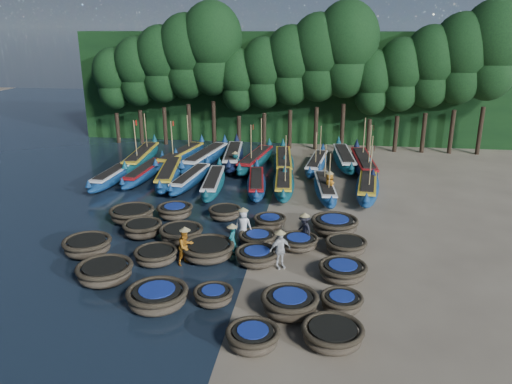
# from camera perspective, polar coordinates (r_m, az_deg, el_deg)

# --- Properties ---
(ground) EXTENTS (120.00, 120.00, 0.00)m
(ground) POSITION_cam_1_polar(r_m,az_deg,el_deg) (26.20, 0.30, -5.02)
(ground) COLOR gray
(ground) RESTS_ON ground
(foliage_wall) EXTENTS (40.00, 3.00, 10.00)m
(foliage_wall) POSITION_cam_1_polar(r_m,az_deg,el_deg) (47.74, 4.17, 11.83)
(foliage_wall) COLOR black
(foliage_wall) RESTS_ON ground
(coracle_3) EXTENTS (2.26, 2.26, 0.74)m
(coracle_3) POSITION_cam_1_polar(r_m,az_deg,el_deg) (17.53, -0.36, -16.29)
(coracle_3) COLOR brown
(coracle_3) RESTS_ON ground
(coracle_4) EXTENTS (2.30, 2.30, 0.75)m
(coracle_4) POSITION_cam_1_polar(r_m,az_deg,el_deg) (17.88, 8.75, -15.79)
(coracle_4) COLOR brown
(coracle_4) RESTS_ON ground
(coracle_5) EXTENTS (2.93, 2.93, 0.82)m
(coracle_5) POSITION_cam_1_polar(r_m,az_deg,el_deg) (22.46, -16.89, -8.74)
(coracle_5) COLOR brown
(coracle_5) RESTS_ON ground
(coracle_6) EXTENTS (2.68, 2.68, 0.83)m
(coracle_6) POSITION_cam_1_polar(r_m,az_deg,el_deg) (20.05, -11.21, -11.68)
(coracle_6) COLOR brown
(coracle_6) RESTS_ON ground
(coracle_7) EXTENTS (1.92, 1.92, 0.63)m
(coracle_7) POSITION_cam_1_polar(r_m,az_deg,el_deg) (20.07, -4.88, -11.71)
(coracle_7) COLOR brown
(coracle_7) RESTS_ON ground
(coracle_8) EXTENTS (2.25, 2.25, 0.83)m
(coracle_8) POSITION_cam_1_polar(r_m,az_deg,el_deg) (19.32, 3.88, -12.57)
(coracle_8) COLOR brown
(coracle_8) RESTS_ON ground
(coracle_9) EXTENTS (2.00, 2.00, 0.66)m
(coracle_9) POSITION_cam_1_polar(r_m,az_deg,el_deg) (19.82, 9.76, -12.29)
(coracle_9) COLOR brown
(coracle_9) RESTS_ON ground
(coracle_10) EXTENTS (2.83, 2.83, 0.85)m
(coracle_10) POSITION_cam_1_polar(r_m,az_deg,el_deg) (25.19, -18.71, -5.86)
(coracle_10) COLOR brown
(coracle_10) RESTS_ON ground
(coracle_11) EXTENTS (2.49, 2.49, 0.70)m
(coracle_11) POSITION_cam_1_polar(r_m,az_deg,el_deg) (23.57, -11.36, -7.12)
(coracle_11) COLOR brown
(coracle_11) RESTS_ON ground
(coracle_12) EXTENTS (2.51, 2.51, 0.84)m
(coracle_12) POSITION_cam_1_polar(r_m,az_deg,el_deg) (23.56, -5.52, -6.63)
(coracle_12) COLOR brown
(coracle_12) RESTS_ON ground
(coracle_13) EXTENTS (2.12, 2.12, 0.72)m
(coracle_13) POSITION_cam_1_polar(r_m,az_deg,el_deg) (23.00, 0.11, -7.36)
(coracle_13) COLOR brown
(coracle_13) RESTS_ON ground
(coracle_14) EXTENTS (2.26, 2.26, 0.71)m
(coracle_14) POSITION_cam_1_polar(r_m,az_deg,el_deg) (22.06, 9.89, -8.86)
(coracle_14) COLOR brown
(coracle_14) RESTS_ON ground
(coracle_15) EXTENTS (2.05, 2.05, 0.81)m
(coracle_15) POSITION_cam_1_polar(r_m,az_deg,el_deg) (26.52, -12.84, -4.12)
(coracle_15) COLOR brown
(coracle_15) RESTS_ON ground
(coracle_16) EXTENTS (2.51, 2.51, 0.83)m
(coracle_16) POSITION_cam_1_polar(r_m,az_deg,el_deg) (25.50, -8.54, -4.75)
(coracle_16) COLOR brown
(coracle_16) RESTS_ON ground
(coracle_17) EXTENTS (1.92, 1.92, 0.66)m
(coracle_17) POSITION_cam_1_polar(r_m,az_deg,el_deg) (24.92, 0.17, -5.34)
(coracle_17) COLOR brown
(coracle_17) RESTS_ON ground
(coracle_18) EXTENTS (2.02, 2.02, 0.64)m
(coracle_18) POSITION_cam_1_polar(r_m,az_deg,el_deg) (24.65, 4.87, -5.72)
(coracle_18) COLOR brown
(coracle_18) RESTS_ON ground
(coracle_19) EXTENTS (2.18, 2.18, 0.71)m
(coracle_19) POSITION_cam_1_polar(r_m,az_deg,el_deg) (24.46, 10.24, -6.07)
(coracle_19) COLOR brown
(coracle_19) RESTS_ON ground
(coracle_20) EXTENTS (2.60, 2.60, 0.81)m
(coracle_20) POSITION_cam_1_polar(r_m,az_deg,el_deg) (28.68, -13.99, -2.47)
(coracle_20) COLOR brown
(coracle_20) RESTS_ON ground
(coracle_21) EXTENTS (2.42, 2.42, 0.78)m
(coracle_21) POSITION_cam_1_polar(r_m,az_deg,el_deg) (28.70, -9.25, -2.17)
(coracle_21) COLOR brown
(coracle_21) RESTS_ON ground
(coracle_22) EXTENTS (2.17, 2.17, 0.71)m
(coracle_22) POSITION_cam_1_polar(r_m,az_deg,el_deg) (28.27, -3.58, -2.38)
(coracle_22) COLOR brown
(coracle_22) RESTS_ON ground
(coracle_23) EXTENTS (2.18, 2.18, 0.67)m
(coracle_23) POSITION_cam_1_polar(r_m,az_deg,el_deg) (27.03, 1.59, -3.39)
(coracle_23) COLOR brown
(coracle_23) RESTS_ON ground
(coracle_24) EXTENTS (2.78, 2.78, 0.84)m
(coracle_24) POSITION_cam_1_polar(r_m,az_deg,el_deg) (26.65, 8.97, -3.72)
(coracle_24) COLOR brown
(coracle_24) RESTS_ON ground
(long_boat_0) EXTENTS (1.72, 7.93, 1.40)m
(long_boat_0) POSITION_cam_1_polar(r_m,az_deg,el_deg) (36.34, -15.75, 1.91)
(long_boat_0) COLOR #155173
(long_boat_0) RESTS_ON ground
(long_boat_1) EXTENTS (1.68, 7.46, 1.31)m
(long_boat_1) POSITION_cam_1_polar(r_m,az_deg,el_deg) (36.42, -12.63, 2.15)
(long_boat_1) COLOR #155173
(long_boat_1) RESTS_ON ground
(long_boat_2) EXTENTS (2.87, 8.44, 1.51)m
(long_boat_2) POSITION_cam_1_polar(r_m,az_deg,el_deg) (35.59, -9.91, 2.06)
(long_boat_2) COLOR #155173
(long_boat_2) RESTS_ON ground
(long_boat_3) EXTENTS (2.01, 7.30, 1.29)m
(long_boat_3) POSITION_cam_1_polar(r_m,az_deg,el_deg) (34.50, -7.46, 1.52)
(long_boat_3) COLOR #155173
(long_boat_3) RESTS_ON ground
(long_boat_4) EXTENTS (2.07, 7.65, 1.35)m
(long_boat_4) POSITION_cam_1_polar(r_m,az_deg,el_deg) (33.38, -4.89, 1.07)
(long_boat_4) COLOR #0D484D
(long_boat_4) RESTS_ON ground
(long_boat_5) EXTENTS (2.21, 7.23, 1.28)m
(long_boat_5) POSITION_cam_1_polar(r_m,az_deg,el_deg) (33.21, 0.05, 1.00)
(long_boat_5) COLOR #155173
(long_boat_5) RESTS_ON ground
(long_boat_6) EXTENTS (2.02, 8.15, 3.47)m
(long_boat_6) POSITION_cam_1_polar(r_m,az_deg,el_deg) (33.39, 3.19, 1.18)
(long_boat_6) COLOR #0D484D
(long_boat_6) RESTS_ON ground
(long_boat_7) EXTENTS (2.10, 7.36, 3.15)m
(long_boat_7) POSITION_cam_1_polar(r_m,az_deg,el_deg) (32.49, 7.87, 0.45)
(long_boat_7) COLOR #155173
(long_boat_7) RESTS_ON ground
(long_boat_8) EXTENTS (2.26, 8.45, 3.61)m
(long_boat_8) POSITION_cam_1_polar(r_m,az_deg,el_deg) (33.32, 12.63, 0.76)
(long_boat_8) COLOR #155173
(long_boat_8) RESTS_ON ground
(long_boat_9) EXTENTS (2.39, 9.09, 3.88)m
(long_boat_9) POSITION_cam_1_polar(r_m,az_deg,el_deg) (40.38, -12.94, 3.88)
(long_boat_9) COLOR #0D484D
(long_boat_9) RESTS_ON ground
(long_boat_10) EXTENTS (2.95, 8.55, 3.68)m
(long_boat_10) POSITION_cam_1_polar(r_m,az_deg,el_deg) (40.35, -8.56, 4.09)
(long_boat_10) COLOR #155173
(long_boat_10) RESTS_ON ground
(long_boat_11) EXTENTS (2.99, 9.02, 1.61)m
(long_boat_11) POSITION_cam_1_polar(r_m,az_deg,el_deg) (39.53, -5.78, 3.94)
(long_boat_11) COLOR #155173
(long_boat_11) RESTS_ON ground
(long_boat_12) EXTENTS (2.49, 8.86, 1.57)m
(long_boat_12) POSITION_cam_1_polar(r_m,az_deg,el_deg) (39.82, -2.63, 4.10)
(long_boat_12) COLOR black
(long_boat_12) RESTS_ON ground
(long_boat_13) EXTENTS (2.71, 8.44, 3.62)m
(long_boat_13) POSITION_cam_1_polar(r_m,az_deg,el_deg) (38.81, -0.03, 3.71)
(long_boat_13) COLOR #0D484D
(long_boat_13) RESTS_ON ground
(long_boat_14) EXTENTS (2.40, 8.75, 1.55)m
(long_boat_14) POSITION_cam_1_polar(r_m,az_deg,el_deg) (38.16, 3.17, 3.45)
(long_boat_14) COLOR #0D484D
(long_boat_14) RESTS_ON ground
(long_boat_15) EXTENTS (2.16, 7.50, 3.20)m
(long_boat_15) POSITION_cam_1_polar(r_m,az_deg,el_deg) (38.29, 6.95, 3.26)
(long_boat_15) COLOR #155173
(long_boat_15) RESTS_ON ground
(long_boat_16) EXTENTS (2.29, 8.58, 1.52)m
(long_boat_16) POSITION_cam_1_polar(r_m,az_deg,el_deg) (39.75, 10.02, 3.78)
(long_boat_16) COLOR #0D484D
(long_boat_16) RESTS_ON ground
(long_boat_17) EXTENTS (2.23, 9.13, 3.89)m
(long_boat_17) POSITION_cam_1_polar(r_m,az_deg,el_deg) (38.31, 12.18, 3.15)
(long_boat_17) COLOR black
(long_boat_17) RESTS_ON ground
(fisherman_0) EXTENTS (0.91, 0.65, 1.92)m
(fisherman_0) POSITION_cam_1_polar(r_m,az_deg,el_deg) (25.26, -1.46, -3.70)
(fisherman_0) COLOR silver
(fisherman_0) RESTS_ON ground
(fisherman_1) EXTENTS (0.52, 0.64, 1.75)m
(fisherman_1) POSITION_cam_1_polar(r_m,az_deg,el_deg) (23.68, -2.73, -5.34)
(fisherman_1) COLOR #175E61
(fisherman_1) RESTS_ON ground
(fisherman_2) EXTENTS (1.02, 1.07, 1.93)m
(fisherman_2) POSITION_cam_1_polar(r_m,az_deg,el_deg) (23.10, -8.05, -6.08)
(fisherman_2) COLOR #AF6717
(fisherman_2) RESTS_ON ground
(fisherman_3) EXTENTS (1.07, 1.17, 1.77)m
(fisherman_3) POSITION_cam_1_polar(r_m,az_deg,el_deg) (25.05, 5.55, -4.19)
(fisherman_3) COLOR black
(fisherman_3) RESTS_ON ground
(fisherman_4) EXTENTS (1.10, 0.94, 1.97)m
(fisherman_4) POSITION_cam_1_polar(r_m,az_deg,el_deg) (22.51, 2.76, -6.50)
(fisherman_4) COLOR silver
(fisherman_4) RESTS_ON ground
(fisherman_5) EXTENTS (1.49, 1.08, 1.75)m
(fisherman_5) POSITION_cam_1_polar(r_m,az_deg,el_deg) (37.19, -2.37, 3.42)
(fisherman_5) COLOR #175E61
(fisherman_5) RESTS_ON ground
(fisherman_6) EXTENTS (0.90, 1.01, 1.93)m
(fisherman_6) POSITION_cam_1_polar(r_m,az_deg,el_deg) (31.77, 8.37, 0.81)
(fisherman_6) COLOR #AF6717
(fisherman_6) RESTS_ON ground
(tree_0) EXTENTS (3.68, 3.68, 8.68)m
(tree_0) POSITION_cam_1_polar(r_m,az_deg,el_deg) (48.06, -15.99, 12.40)
(tree_0) COLOR black
(tree_0) RESTS_ON ground
(tree_1) EXTENTS (4.09, 4.09, 9.65)m
(tree_1) POSITION_cam_1_polar(r_m,az_deg,el_deg) (47.13, -13.43, 13.32)
(tree_1) COLOR black
(tree_1) RESTS_ON ground
(tree_2) EXTENTS (4.51, 4.51, 10.63)m
(tree_2) POSITION_cam_1_polar(r_m,az_deg,el_deg) (46.30, -10.75, 14.25)
(tree_2) COLOR black
(tree_2) RESTS_ON ground
(tree_3) EXTENTS (4.92, 4.92, 11.60)m
(tree_3) POSITION_cam_1_polar(r_m,az_deg,el_deg) (45.59, -7.96, 15.18)
(tree_3) COLOR black
(tree_3) RESTS_ON ground
(tree_4) EXTENTS (5.34, 5.34, 12.58)m
(tree_4) POSITION_cam_1_polar(r_m,az_deg,el_deg) (44.99, -5.07, 16.10)
(tree_4) COLOR black
(tree_4) RESTS_ON ground
(tree_5) EXTENTS (3.68, 3.68, 8.68)m
(tree_5) POSITION_cam_1_polar(r_m,az_deg,el_deg) (44.72, -2.02, 12.68)
(tree_5) COLOR black
(tree_5) RESTS_ON ground
(tree_6) EXTENTS (4.09, 4.09, 9.65)m
(tree_6) POSITION_cam_1_polar(r_m,az_deg,el_deg) (44.32, 0.98, 13.51)
(tree_6) COLOR black
(tree_6) RESTS_ON ground
(tree_7) EXTENTS (4.51, 4.51, 10.63)m
(tree_7) POSITION_cam_1_polar(r_m,az_deg,el_deg) (44.05, 4.05, 14.32)
(tree_7) COLOR black
(tree_7) RESTS_ON ground
(tree_8) EXTENTS (4.92, 4.92, 11.60)m
(tree_8) POSITION_cam_1_polar(r_m,az_deg,el_deg) (43.90, 7.17, 15.10)
(tree_8) COLOR black
(tree_8) RESTS_ON ground
(tree_9) EXTENTS (5.34, 5.34, 12.58)m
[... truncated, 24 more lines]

